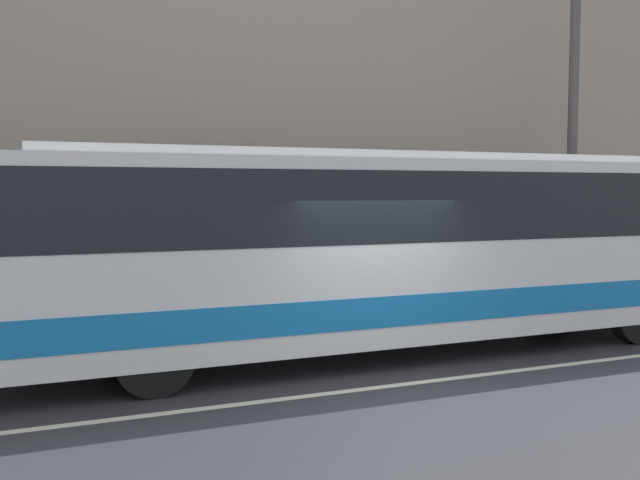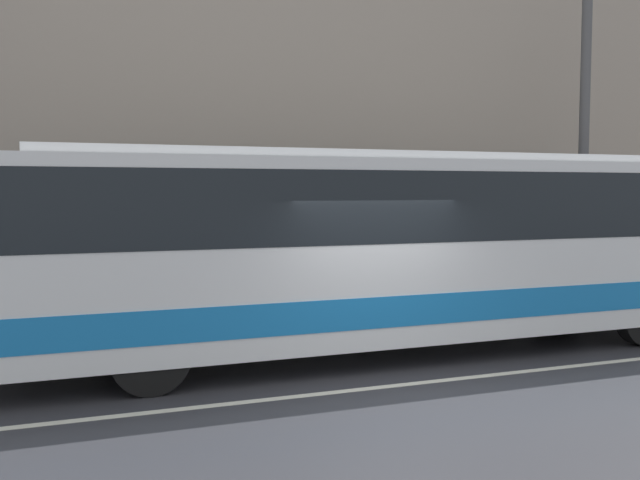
# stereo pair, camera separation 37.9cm
# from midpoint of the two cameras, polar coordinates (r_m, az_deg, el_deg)

# --- Properties ---
(ground_plane) EXTENTS (60.00, 60.00, 0.00)m
(ground_plane) POSITION_cam_midpoint_polar(r_m,az_deg,el_deg) (9.90, 7.10, -11.51)
(ground_plane) COLOR #333338
(sidewalk) EXTENTS (60.00, 2.72, 0.13)m
(sidewalk) POSITION_cam_midpoint_polar(r_m,az_deg,el_deg) (14.71, -2.81, -6.07)
(sidewalk) COLOR #A09E99
(sidewalk) RESTS_ON ground_plane
(building_facade) EXTENTS (60.00, 0.35, 10.73)m
(building_facade) POSITION_cam_midpoint_polar(r_m,az_deg,el_deg) (16.12, -4.58, 13.04)
(building_facade) COLOR gray
(building_facade) RESTS_ON ground_plane
(lane_stripe) EXTENTS (54.00, 0.14, 0.01)m
(lane_stripe) POSITION_cam_midpoint_polar(r_m,az_deg,el_deg) (9.89, 7.10, -11.49)
(lane_stripe) COLOR beige
(lane_stripe) RESTS_ON ground_plane
(transit_bus) EXTENTS (12.26, 2.57, 3.22)m
(transit_bus) POSITION_cam_midpoint_polar(r_m,az_deg,el_deg) (11.50, 5.42, -0.11)
(transit_bus) COLOR white
(transit_bus) RESTS_ON ground_plane
(utility_pole_near) EXTENTS (0.23, 0.23, 7.94)m
(utility_pole_near) POSITION_cam_midpoint_polar(r_m,az_deg,el_deg) (17.86, 20.96, 8.45)
(utility_pole_near) COLOR #4C4C4F
(utility_pole_near) RESTS_ON sidewalk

